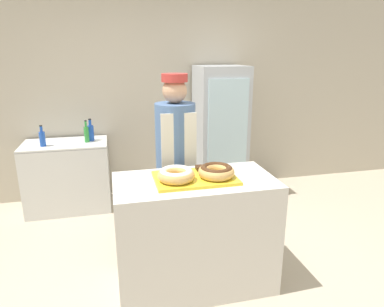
# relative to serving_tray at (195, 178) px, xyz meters

# --- Properties ---
(ground_plane) EXTENTS (14.00, 14.00, 0.00)m
(ground_plane) POSITION_rel_serving_tray_xyz_m (0.00, 0.00, -0.94)
(ground_plane) COLOR #B7A88E
(wall_back) EXTENTS (8.00, 0.06, 2.70)m
(wall_back) POSITION_rel_serving_tray_xyz_m (0.00, 2.13, 0.41)
(wall_back) COLOR #BCB29E
(wall_back) RESTS_ON ground_plane
(display_counter) EXTENTS (1.24, 0.64, 0.93)m
(display_counter) POSITION_rel_serving_tray_xyz_m (0.00, 0.00, -0.47)
(display_counter) COLOR beige
(display_counter) RESTS_ON ground_plane
(serving_tray) EXTENTS (0.62, 0.42, 0.02)m
(serving_tray) POSITION_rel_serving_tray_xyz_m (0.00, 0.00, 0.00)
(serving_tray) COLOR yellow
(serving_tray) RESTS_ON display_counter
(donut_light_glaze) EXTENTS (0.28, 0.28, 0.09)m
(donut_light_glaze) POSITION_rel_serving_tray_xyz_m (-0.16, -0.05, 0.06)
(donut_light_glaze) COLOR tan
(donut_light_glaze) RESTS_ON serving_tray
(donut_chocolate_glaze) EXTENTS (0.28, 0.28, 0.09)m
(donut_chocolate_glaze) POSITION_rel_serving_tray_xyz_m (0.16, -0.05, 0.06)
(donut_chocolate_glaze) COLOR tan
(donut_chocolate_glaze) RESTS_ON serving_tray
(brownie_back_left) EXTENTS (0.08, 0.08, 0.03)m
(brownie_back_left) POSITION_rel_serving_tray_xyz_m (-0.08, 0.14, 0.03)
(brownie_back_left) COLOR #382111
(brownie_back_left) RESTS_ON serving_tray
(brownie_back_right) EXTENTS (0.08, 0.08, 0.03)m
(brownie_back_right) POSITION_rel_serving_tray_xyz_m (0.08, 0.14, 0.03)
(brownie_back_right) COLOR #382111
(brownie_back_right) RESTS_ON serving_tray
(baker_person) EXTENTS (0.37, 0.37, 1.69)m
(baker_person) POSITION_rel_serving_tray_xyz_m (-0.03, 0.61, -0.04)
(baker_person) COLOR #4C4C51
(baker_person) RESTS_ON ground_plane
(beverage_fridge) EXTENTS (0.61, 0.62, 1.71)m
(beverage_fridge) POSITION_rel_serving_tray_xyz_m (0.77, 1.77, -0.08)
(beverage_fridge) COLOR #ADB2B7
(beverage_fridge) RESTS_ON ground_plane
(chest_freezer) EXTENTS (0.97, 0.59, 0.84)m
(chest_freezer) POSITION_rel_serving_tray_xyz_m (-1.16, 1.77, -0.52)
(chest_freezer) COLOR silver
(chest_freezer) RESTS_ON ground_plane
(bottle_blue) EXTENTS (0.07, 0.07, 0.24)m
(bottle_blue) POSITION_rel_serving_tray_xyz_m (-1.38, 1.67, -0.01)
(bottle_blue) COLOR #1E4CB2
(bottle_blue) RESTS_ON chest_freezer
(bottle_blue_b) EXTENTS (0.07, 0.07, 0.27)m
(bottle_blue_b) POSITION_rel_serving_tray_xyz_m (-0.85, 1.81, 0.00)
(bottle_blue_b) COLOR #1E4CB2
(bottle_blue_b) RESTS_ON chest_freezer
(bottle_green) EXTENTS (0.06, 0.06, 0.26)m
(bottle_green) POSITION_rel_serving_tray_xyz_m (-0.90, 1.75, 0.00)
(bottle_green) COLOR #2D8C38
(bottle_green) RESTS_ON chest_freezer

